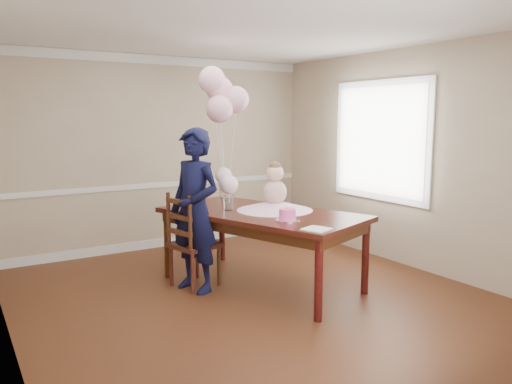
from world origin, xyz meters
The scene contains 50 objects.
floor centered at (0.00, 0.00, 0.00)m, with size 4.50×5.00×0.00m, color #381B0E.
ceiling centered at (0.00, 0.00, 2.70)m, with size 4.50×5.00×0.02m, color silver.
wall_back centered at (0.00, 2.50, 1.35)m, with size 4.50×0.02×2.70m, color tan.
wall_front centered at (0.00, -2.50, 1.35)m, with size 4.50×0.02×2.70m, color tan.
wall_left centered at (-2.25, 0.00, 1.35)m, with size 0.02×5.00×2.70m, color tan.
wall_right centered at (2.25, 0.00, 1.35)m, with size 0.02×5.00×2.70m, color tan.
chair_rail_trim centered at (0.00, 2.49, 0.90)m, with size 4.50×0.02×0.07m, color silver.
crown_molding centered at (0.00, 2.49, 2.63)m, with size 4.50×0.02×0.12m, color silver.
baseboard_trim centered at (0.00, 2.49, 0.06)m, with size 4.50×0.02×0.12m, color silver.
window_frame centered at (2.23, 0.50, 1.55)m, with size 0.02×1.66×1.56m, color white.
window_blinds centered at (2.21, 0.50, 1.55)m, with size 0.01×1.50×1.40m, color white.
dining_table_top centered at (0.28, 0.32, 0.80)m, with size 1.11×2.22×0.06m, color black.
table_apron centered at (0.28, 0.32, 0.72)m, with size 1.00×2.11×0.11m, color black.
table_leg_fl centered at (0.18, -0.80, 0.39)m, with size 0.08×0.08×0.78m, color black.
table_leg_fr centered at (1.06, -0.48, 0.39)m, with size 0.08×0.08×0.78m, color black.
table_leg_bl centered at (-0.50, 1.13, 0.39)m, with size 0.08×0.08×0.78m, color black.
table_leg_br centered at (0.38, 1.44, 0.39)m, with size 0.08×0.08×0.78m, color black.
baby_skirt centered at (0.46, 0.33, 0.89)m, with size 0.84×0.84×0.11m, color #FFBBE2.
baby_torso centered at (0.46, 0.33, 1.03)m, with size 0.27×0.27×0.27m, color pink.
baby_head centered at (0.46, 0.33, 1.24)m, with size 0.19×0.19×0.19m, color beige.
baby_hair centered at (0.46, 0.33, 1.31)m, with size 0.13×0.13×0.13m, color brown.
cake_platter centered at (0.24, -0.22, 0.84)m, with size 0.24×0.24×0.01m, color silver.
birthday_cake centered at (0.24, -0.22, 0.90)m, with size 0.17×0.17×0.11m, color #FF50AE.
cake_flower_a centered at (0.24, -0.22, 0.97)m, with size 0.03×0.03×0.03m, color white.
cake_flower_b centered at (0.26, -0.19, 0.97)m, with size 0.03×0.03×0.03m, color white.
rose_vase_near centered at (0.01, 0.58, 0.92)m, with size 0.11×0.11×0.18m, color white.
roses_near centered at (0.01, 0.58, 1.12)m, with size 0.21×0.21×0.21m, color silver.
rose_vase_far centered at (0.36, 1.35, 0.92)m, with size 0.11×0.11×0.18m, color white.
roses_far centered at (0.36, 1.35, 1.12)m, with size 0.21×0.21×0.21m, color silver.
napkin centered at (0.23, -0.70, 0.84)m, with size 0.22×0.22×0.01m, color white.
balloon_weight centered at (0.18, 0.93, 0.84)m, with size 0.04×0.04×0.02m, color silver.
balloon_a centered at (0.08, 0.90, 1.94)m, with size 0.31×0.31×0.31m, color #DF9EB1.
balloon_b centered at (0.31, 0.92, 2.05)m, with size 0.31×0.31×0.31m, color #DE9DBA.
balloon_c centered at (0.17, 1.05, 2.16)m, with size 0.31×0.31×0.31m, color #EFA9B6.
balloon_d centered at (0.05, 1.03, 2.27)m, with size 0.31×0.31×0.31m, color #F9B0C9.
balloon_ribbon_a centered at (0.13, 0.92, 1.31)m, with size 0.00×0.00×0.93m, color white.
balloon_ribbon_b centered at (0.24, 0.93, 1.36)m, with size 0.00×0.00×1.04m, color white.
balloon_ribbon_c centered at (0.17, 0.99, 1.42)m, with size 0.00×0.00×1.15m, color silver.
balloon_ribbon_d centered at (0.12, 0.98, 1.48)m, with size 0.00×0.00×1.26m, color white.
dining_chair_seat centered at (-0.35, 0.69, 0.46)m, with size 0.45×0.45×0.05m, color black.
chair_leg_fl centered at (-0.48, 0.47, 0.22)m, with size 0.04×0.04×0.44m, color #3A160F.
chair_leg_fr centered at (-0.13, 0.56, 0.22)m, with size 0.04×0.04×0.44m, color #341B0E.
chair_leg_bl centered at (-0.58, 0.83, 0.22)m, with size 0.04×0.04×0.44m, color #36130E.
chair_leg_br centered at (-0.22, 0.92, 0.22)m, with size 0.04×0.04×0.44m, color #38160F.
chair_back_post_l centered at (-0.50, 0.46, 0.76)m, with size 0.04×0.04×0.58m, color #351A0E.
chair_back_post_r centered at (-0.60, 0.82, 0.76)m, with size 0.04×0.04×0.58m, color #37160F.
chair_slat_low centered at (-0.55, 0.64, 0.64)m, with size 0.03×0.41×0.05m, color #3A1D0F.
chair_slat_mid centered at (-0.55, 0.64, 0.80)m, with size 0.03×0.41×0.05m, color #341B0E.
chair_slat_top centered at (-0.55, 0.64, 0.97)m, with size 0.03×0.41×0.05m, color #3B2010.
woman centered at (-0.40, 0.57, 0.87)m, with size 0.63×0.42×1.75m, color black.
Camera 1 is at (-2.59, -4.19, 1.84)m, focal length 35.00 mm.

